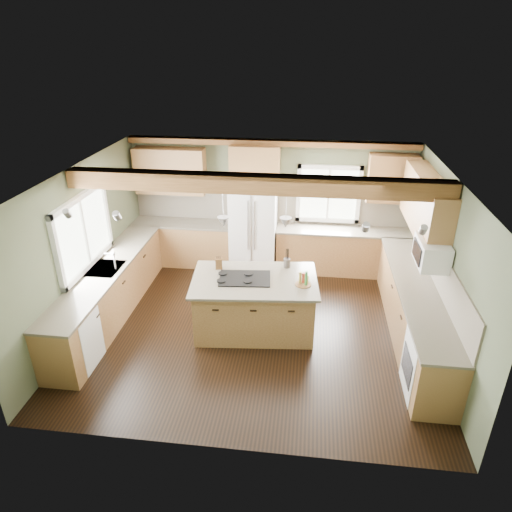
# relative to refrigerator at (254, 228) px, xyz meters

# --- Properties ---
(floor) EXTENTS (5.60, 5.60, 0.00)m
(floor) POSITION_rel_refrigerator_xyz_m (0.30, -2.12, -0.90)
(floor) COLOR black
(floor) RESTS_ON ground
(ceiling) EXTENTS (5.60, 5.60, 0.00)m
(ceiling) POSITION_rel_refrigerator_xyz_m (0.30, -2.12, 1.70)
(ceiling) COLOR silver
(ceiling) RESTS_ON wall_back
(wall_back) EXTENTS (5.60, 0.00, 5.60)m
(wall_back) POSITION_rel_refrigerator_xyz_m (0.30, 0.38, 0.40)
(wall_back) COLOR #4D553C
(wall_back) RESTS_ON ground
(wall_left) EXTENTS (0.00, 5.00, 5.00)m
(wall_left) POSITION_rel_refrigerator_xyz_m (-2.50, -2.12, 0.40)
(wall_left) COLOR #4D553C
(wall_left) RESTS_ON ground
(wall_right) EXTENTS (0.00, 5.00, 5.00)m
(wall_right) POSITION_rel_refrigerator_xyz_m (3.10, -2.12, 0.40)
(wall_right) COLOR #4D553C
(wall_right) RESTS_ON ground
(ceiling_beam) EXTENTS (5.55, 0.26, 0.26)m
(ceiling_beam) POSITION_rel_refrigerator_xyz_m (0.30, -2.14, 1.57)
(ceiling_beam) COLOR #503216
(ceiling_beam) RESTS_ON ceiling
(soffit_trim) EXTENTS (5.55, 0.20, 0.10)m
(soffit_trim) POSITION_rel_refrigerator_xyz_m (0.30, 0.28, 1.64)
(soffit_trim) COLOR #503216
(soffit_trim) RESTS_ON ceiling
(backsplash_back) EXTENTS (5.58, 0.03, 0.58)m
(backsplash_back) POSITION_rel_refrigerator_xyz_m (0.30, 0.36, 0.31)
(backsplash_back) COLOR brown
(backsplash_back) RESTS_ON wall_back
(backsplash_right) EXTENTS (0.03, 3.70, 0.58)m
(backsplash_right) POSITION_rel_refrigerator_xyz_m (3.08, -2.07, 0.31)
(backsplash_right) COLOR brown
(backsplash_right) RESTS_ON wall_right
(base_cab_back_left) EXTENTS (2.02, 0.60, 0.88)m
(base_cab_back_left) POSITION_rel_refrigerator_xyz_m (-1.49, 0.08, -0.46)
(base_cab_back_left) COLOR brown
(base_cab_back_left) RESTS_ON floor
(counter_back_left) EXTENTS (2.06, 0.64, 0.04)m
(counter_back_left) POSITION_rel_refrigerator_xyz_m (-1.49, 0.08, 0.00)
(counter_back_left) COLOR #453E32
(counter_back_left) RESTS_ON base_cab_back_left
(base_cab_back_right) EXTENTS (2.62, 0.60, 0.88)m
(base_cab_back_right) POSITION_rel_refrigerator_xyz_m (1.79, 0.08, -0.46)
(base_cab_back_right) COLOR brown
(base_cab_back_right) RESTS_ON floor
(counter_back_right) EXTENTS (2.66, 0.64, 0.04)m
(counter_back_right) POSITION_rel_refrigerator_xyz_m (1.79, 0.08, 0.00)
(counter_back_right) COLOR #453E32
(counter_back_right) RESTS_ON base_cab_back_right
(base_cab_left) EXTENTS (0.60, 3.70, 0.88)m
(base_cab_left) POSITION_rel_refrigerator_xyz_m (-2.20, -2.07, -0.46)
(base_cab_left) COLOR brown
(base_cab_left) RESTS_ON floor
(counter_left) EXTENTS (0.64, 3.74, 0.04)m
(counter_left) POSITION_rel_refrigerator_xyz_m (-2.20, -2.07, 0.00)
(counter_left) COLOR #453E32
(counter_left) RESTS_ON base_cab_left
(base_cab_right) EXTENTS (0.60, 3.70, 0.88)m
(base_cab_right) POSITION_rel_refrigerator_xyz_m (2.80, -2.07, -0.46)
(base_cab_right) COLOR brown
(base_cab_right) RESTS_ON floor
(counter_right) EXTENTS (0.64, 3.74, 0.04)m
(counter_right) POSITION_rel_refrigerator_xyz_m (2.80, -2.07, 0.00)
(counter_right) COLOR #453E32
(counter_right) RESTS_ON base_cab_right
(upper_cab_back_left) EXTENTS (1.40, 0.35, 0.90)m
(upper_cab_back_left) POSITION_rel_refrigerator_xyz_m (-1.69, 0.21, 1.05)
(upper_cab_back_left) COLOR brown
(upper_cab_back_left) RESTS_ON wall_back
(upper_cab_over_fridge) EXTENTS (0.96, 0.35, 0.70)m
(upper_cab_over_fridge) POSITION_rel_refrigerator_xyz_m (-0.00, 0.21, 1.25)
(upper_cab_over_fridge) COLOR brown
(upper_cab_over_fridge) RESTS_ON wall_back
(upper_cab_right) EXTENTS (0.35, 2.20, 0.90)m
(upper_cab_right) POSITION_rel_refrigerator_xyz_m (2.92, -1.22, 1.05)
(upper_cab_right) COLOR brown
(upper_cab_right) RESTS_ON wall_right
(upper_cab_back_corner) EXTENTS (0.90, 0.35, 0.90)m
(upper_cab_back_corner) POSITION_rel_refrigerator_xyz_m (2.60, 0.21, 1.05)
(upper_cab_back_corner) COLOR brown
(upper_cab_back_corner) RESTS_ON wall_back
(window_left) EXTENTS (0.04, 1.60, 1.05)m
(window_left) POSITION_rel_refrigerator_xyz_m (-2.48, -2.07, 0.65)
(window_left) COLOR white
(window_left) RESTS_ON wall_left
(window_back) EXTENTS (1.10, 0.04, 1.00)m
(window_back) POSITION_rel_refrigerator_xyz_m (1.45, 0.36, 0.65)
(window_back) COLOR white
(window_back) RESTS_ON wall_back
(sink) EXTENTS (0.50, 0.65, 0.03)m
(sink) POSITION_rel_refrigerator_xyz_m (-2.20, -2.07, 0.01)
(sink) COLOR #262628
(sink) RESTS_ON counter_left
(faucet) EXTENTS (0.02, 0.02, 0.28)m
(faucet) POSITION_rel_refrigerator_xyz_m (-2.02, -2.07, 0.15)
(faucet) COLOR #B2B2B7
(faucet) RESTS_ON sink
(dishwasher) EXTENTS (0.60, 0.60, 0.84)m
(dishwasher) POSITION_rel_refrigerator_xyz_m (-2.19, -3.37, -0.47)
(dishwasher) COLOR white
(dishwasher) RESTS_ON floor
(oven) EXTENTS (0.60, 0.72, 0.84)m
(oven) POSITION_rel_refrigerator_xyz_m (2.79, -3.37, -0.47)
(oven) COLOR white
(oven) RESTS_ON floor
(microwave) EXTENTS (0.40, 0.70, 0.38)m
(microwave) POSITION_rel_refrigerator_xyz_m (2.88, -2.17, 0.65)
(microwave) COLOR white
(microwave) RESTS_ON wall_right
(pendant_left) EXTENTS (0.18, 0.18, 0.16)m
(pendant_left) POSITION_rel_refrigerator_xyz_m (-0.17, -2.18, 0.98)
(pendant_left) COLOR #B2B2B7
(pendant_left) RESTS_ON ceiling
(pendant_right) EXTENTS (0.18, 0.18, 0.16)m
(pendant_right) POSITION_rel_refrigerator_xyz_m (0.75, -2.10, 0.98)
(pendant_right) COLOR #B2B2B7
(pendant_right) RESTS_ON ceiling
(refrigerator) EXTENTS (0.90, 0.74, 1.80)m
(refrigerator) POSITION_rel_refrigerator_xyz_m (0.00, 0.00, 0.00)
(refrigerator) COLOR silver
(refrigerator) RESTS_ON floor
(island) EXTENTS (1.94, 1.29, 0.88)m
(island) POSITION_rel_refrigerator_xyz_m (0.29, -2.14, -0.46)
(island) COLOR brown
(island) RESTS_ON floor
(island_top) EXTENTS (2.08, 1.43, 0.04)m
(island_top) POSITION_rel_refrigerator_xyz_m (0.29, -2.14, 0.00)
(island_top) COLOR #453E32
(island_top) RESTS_ON island
(cooktop) EXTENTS (0.85, 0.60, 0.02)m
(cooktop) POSITION_rel_refrigerator_xyz_m (0.14, -2.15, 0.03)
(cooktop) COLOR black
(cooktop) RESTS_ON island_top
(knife_block) EXTENTS (0.13, 0.11, 0.18)m
(knife_block) POSITION_rel_refrigerator_xyz_m (-0.34, -1.86, 0.11)
(knife_block) COLOR brown
(knife_block) RESTS_ON island_top
(utensil_crock) EXTENTS (0.14, 0.14, 0.15)m
(utensil_crock) POSITION_rel_refrigerator_xyz_m (0.77, -1.67, 0.10)
(utensil_crock) COLOR #3F3632
(utensil_crock) RESTS_ON island_top
(bottle_tray) EXTENTS (0.33, 0.33, 0.23)m
(bottle_tray) POSITION_rel_refrigerator_xyz_m (1.05, -2.23, 0.13)
(bottle_tray) COLOR #57311A
(bottle_tray) RESTS_ON island_top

